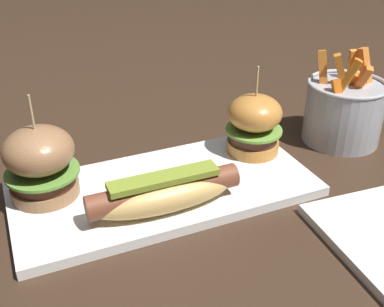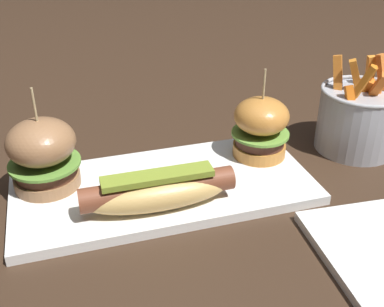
{
  "view_description": "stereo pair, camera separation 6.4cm",
  "coord_description": "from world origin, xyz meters",
  "views": [
    {
      "loc": [
        -0.18,
        -0.51,
        0.37
      ],
      "look_at": [
        0.04,
        0.0,
        0.05
      ],
      "focal_mm": 44.23,
      "sensor_mm": 36.0,
      "label": 1
    },
    {
      "loc": [
        -0.12,
        -0.54,
        0.37
      ],
      "look_at": [
        0.04,
        0.0,
        0.05
      ],
      "focal_mm": 44.23,
      "sensor_mm": 36.0,
      "label": 2
    }
  ],
  "objects": [
    {
      "name": "ground_plane",
      "position": [
        0.0,
        0.0,
        0.0
      ],
      "size": [
        3.0,
        3.0,
        0.0
      ],
      "primitive_type": "plane",
      "color": "#382619"
    },
    {
      "name": "slider_left",
      "position": [
        -0.15,
        0.04,
        0.06
      ],
      "size": [
        0.1,
        0.1,
        0.14
      ],
      "color": "#9A6C46",
      "rests_on": "platter_main"
    },
    {
      "name": "platter_main",
      "position": [
        0.0,
        0.0,
        0.01
      ],
      "size": [
        0.41,
        0.19,
        0.01
      ],
      "primitive_type": "cube",
      "color": "white",
      "rests_on": "ground"
    },
    {
      "name": "hot_dog",
      "position": [
        -0.02,
        -0.05,
        0.04
      ],
      "size": [
        0.2,
        0.06,
        0.05
      ],
      "color": "tan",
      "rests_on": "platter_main"
    },
    {
      "name": "fries_bucket",
      "position": [
        0.33,
        0.03,
        0.05
      ],
      "size": [
        0.13,
        0.13,
        0.15
      ],
      "color": "#A8AAB2",
      "rests_on": "ground"
    },
    {
      "name": "slider_right",
      "position": [
        0.16,
        0.04,
        0.06
      ],
      "size": [
        0.09,
        0.09,
        0.14
      ],
      "color": "#C77F36",
      "rests_on": "platter_main"
    }
  ]
}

